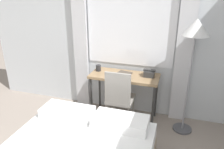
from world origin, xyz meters
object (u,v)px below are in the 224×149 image
at_px(desk, 124,80).
at_px(standing_lamp, 195,38).
at_px(telephone, 149,73).
at_px(mug, 98,68).
at_px(book, 124,74).
at_px(desk_chair, 119,96).

relative_size(desk, standing_lamp, 0.64).
bearing_deg(telephone, mug, -178.98).
height_order(desk, book, book).
distance_m(telephone, mug, 0.82).
relative_size(standing_lamp, book, 6.69).
relative_size(desk_chair, standing_lamp, 0.55).
height_order(standing_lamp, mug, standing_lamp).
xyz_separation_m(desk_chair, telephone, (0.38, 0.29, 0.30)).
bearing_deg(desk_chair, book, 91.10).
bearing_deg(mug, desk, -5.59).
height_order(standing_lamp, book, standing_lamp).
distance_m(standing_lamp, book, 1.16).
bearing_deg(mug, desk_chair, -32.43).
distance_m(desk, desk_chair, 0.29).
bearing_deg(desk, mug, 174.41).
bearing_deg(desk, telephone, 8.93).
bearing_deg(book, desk_chair, -89.08).
distance_m(desk, standing_lamp, 1.20).
xyz_separation_m(desk_chair, book, (-0.00, 0.24, 0.27)).
height_order(desk_chair, telephone, desk_chair).
relative_size(desk, desk_chair, 1.15).
distance_m(desk, book, 0.10).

